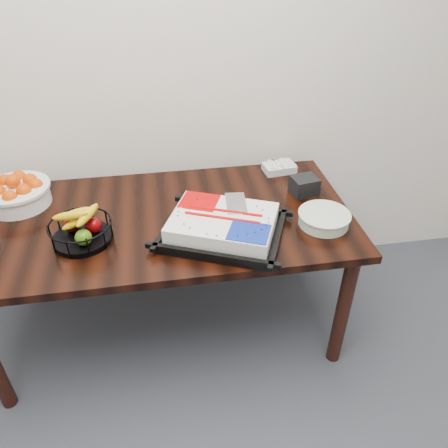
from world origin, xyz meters
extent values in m
plane|color=white|center=(0.00, 2.50, 1.35)|extent=(5.00, 0.00, 5.00)
cube|color=black|center=(0.00, 2.00, 0.73)|extent=(1.80, 0.90, 0.04)
cylinder|color=black|center=(-0.82, 2.37, 0.35)|extent=(0.07, 0.07, 0.71)
cylinder|color=black|center=(0.82, 1.63, 0.35)|extent=(0.07, 0.07, 0.71)
cylinder|color=black|center=(0.82, 2.37, 0.35)|extent=(0.07, 0.07, 0.71)
cube|color=black|center=(0.26, 1.81, 0.76)|extent=(0.63, 0.58, 0.02)
cube|color=white|center=(0.26, 1.81, 0.81)|extent=(0.55, 0.49, 0.08)
cube|color=#B90304|center=(0.12, 1.90, 0.85)|extent=(0.21, 0.20, 0.00)
cube|color=navy|center=(0.39, 1.72, 0.85)|extent=(0.21, 0.20, 0.00)
cube|color=silver|center=(0.29, 1.93, 0.85)|extent=(0.11, 0.19, 0.00)
cylinder|color=white|center=(-0.70, 2.23, 0.80)|extent=(0.31, 0.31, 0.10)
cylinder|color=white|center=(-0.70, 2.23, 0.84)|extent=(0.33, 0.33, 0.01)
cylinder|color=black|center=(-0.36, 1.87, 0.76)|extent=(0.26, 0.26, 0.03)
torus|color=black|center=(-0.36, 1.87, 0.84)|extent=(0.27, 0.27, 0.01)
cylinder|color=white|center=(0.73, 1.82, 0.78)|extent=(0.23, 0.23, 0.05)
cylinder|color=white|center=(0.73, 1.82, 0.81)|extent=(0.24, 0.24, 0.01)
cube|color=silver|center=(0.66, 2.35, 0.77)|extent=(0.18, 0.13, 0.04)
cube|color=black|center=(0.73, 2.10, 0.80)|extent=(0.15, 0.13, 0.09)
camera|label=1|loc=(0.00, 0.25, 1.93)|focal=35.00mm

